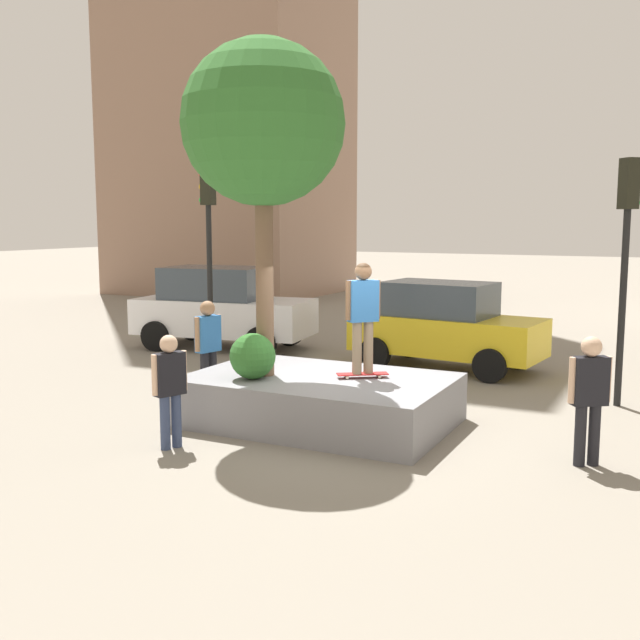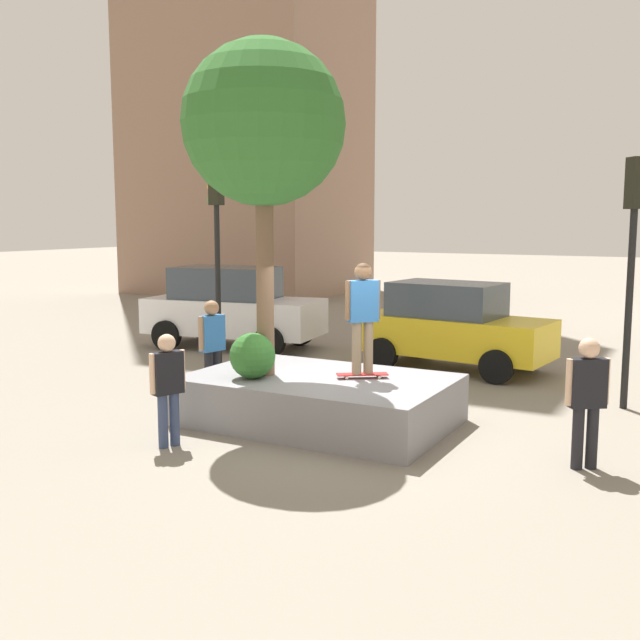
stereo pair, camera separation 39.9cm
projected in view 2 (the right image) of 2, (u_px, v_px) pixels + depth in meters
The scene contains 13 objects.
ground_plane at pixel (348, 430), 11.42m from camera, with size 120.00×120.00×0.00m, color gray.
planter_ledge at pixel (320, 400), 11.73m from camera, with size 4.03×2.62×0.76m, color gray.
plaza_tree at pixel (264, 126), 11.31m from camera, with size 2.53×2.53×5.18m.
boxwood_shrub at pixel (252, 356), 11.49m from camera, with size 0.72×0.72×0.72m, color #2D6628.
skateboard at pixel (362, 375), 11.54m from camera, with size 0.78×0.62×0.07m.
skateboarder at pixel (363, 310), 11.41m from camera, with size 0.45×0.48×1.73m.
police_car at pixel (232, 307), 18.67m from camera, with size 4.61×2.52×2.05m.
taxi_cab at pixel (452, 326), 15.95m from camera, with size 4.22×2.26×1.88m.
traffic_light_corner at pixel (633, 238), 12.35m from camera, with size 0.37×0.37×4.25m.
traffic_light_median at pixel (217, 230), 16.13m from camera, with size 0.35×0.30×4.39m.
passerby_with_bag at pixel (587, 394), 9.51m from camera, with size 0.50×0.43×1.73m.
bystander_watching at pixel (212, 341), 13.51m from camera, with size 0.30×0.59×1.77m.
pedestrian_crossing at pixel (168, 382), 10.46m from camera, with size 0.33×0.52×1.63m.
Camera 2 is at (4.91, -9.95, 3.21)m, focal length 41.55 mm.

